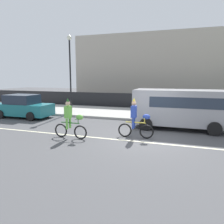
% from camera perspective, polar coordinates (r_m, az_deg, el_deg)
% --- Properties ---
extents(ground_plane, '(80.00, 80.00, 0.00)m').
position_cam_1_polar(ground_plane, '(10.41, 8.75, -7.03)').
color(ground_plane, '#4C4C4F').
extents(road_centre_line, '(36.00, 0.14, 0.01)m').
position_cam_1_polar(road_centre_line, '(9.94, 8.24, -7.79)').
color(road_centre_line, beige).
rests_on(road_centre_line, ground).
extents(sidewalk_curb, '(60.00, 5.00, 0.15)m').
position_cam_1_polar(sidewalk_curb, '(16.68, 12.67, -0.74)').
color(sidewalk_curb, '#ADAAA3').
rests_on(sidewalk_curb, ground).
extents(fence_line, '(40.00, 0.08, 1.40)m').
position_cam_1_polar(fence_line, '(19.46, 13.65, 2.47)').
color(fence_line, black).
rests_on(fence_line, ground).
extents(building_backdrop, '(28.00, 8.00, 7.62)m').
position_cam_1_polar(building_backdrop, '(27.91, 21.84, 10.44)').
color(building_backdrop, '#B2A899').
rests_on(building_backdrop, ground).
extents(parade_cyclist_lime, '(1.72, 0.50, 1.92)m').
position_cam_1_polar(parade_cyclist_lime, '(10.43, -10.80, -2.31)').
color(parade_cyclist_lime, black).
rests_on(parade_cyclist_lime, ground).
extents(parade_cyclist_cobalt, '(1.72, 0.50, 1.92)m').
position_cam_1_polar(parade_cyclist_cobalt, '(10.38, 6.30, -2.24)').
color(parade_cyclist_cobalt, black).
rests_on(parade_cyclist_cobalt, ground).
extents(parked_van_grey, '(5.00, 2.22, 2.18)m').
position_cam_1_polar(parked_van_grey, '(12.66, 17.69, 1.45)').
color(parked_van_grey, '#99999E').
rests_on(parked_van_grey, ground).
extents(parked_car_teal, '(4.10, 1.92, 1.64)m').
position_cam_1_polar(parked_car_teal, '(16.79, -22.18, 1.29)').
color(parked_car_teal, '#1E727A').
rests_on(parked_car_teal, ground).
extents(street_lamp_post, '(0.36, 0.36, 5.86)m').
position_cam_1_polar(street_lamp_post, '(17.61, -10.92, 12.60)').
color(street_lamp_post, black).
rests_on(street_lamp_post, sidewalk_curb).
extents(pedestrian_onlooker, '(0.32, 0.20, 1.62)m').
position_cam_1_polar(pedestrian_onlooker, '(16.57, 13.43, 2.44)').
color(pedestrian_onlooker, '#33333D').
rests_on(pedestrian_onlooker, sidewalk_curb).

